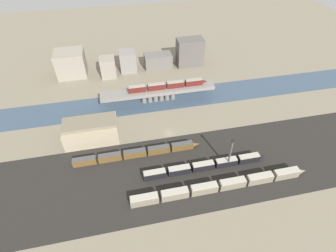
% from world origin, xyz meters
% --- Properties ---
extents(ground_plane, '(400.00, 400.00, 0.00)m').
position_xyz_m(ground_plane, '(0.00, 0.00, 0.00)').
color(ground_plane, gray).
extents(railbed_yard, '(280.00, 42.00, 0.01)m').
position_xyz_m(railbed_yard, '(0.00, -24.00, 0.00)').
color(railbed_yard, '#282623').
rests_on(railbed_yard, ground).
extents(river_water, '(320.00, 19.65, 0.01)m').
position_xyz_m(river_water, '(0.00, 27.70, 0.00)').
color(river_water, '#3D5166').
rests_on(river_water, ground).
extents(bridge, '(63.06, 8.06, 7.56)m').
position_xyz_m(bridge, '(-0.00, 27.70, 5.84)').
color(bridge, gray).
rests_on(bridge, ground).
extents(train_on_bridge, '(44.47, 2.60, 3.63)m').
position_xyz_m(train_on_bridge, '(5.39, 27.70, 9.33)').
color(train_on_bridge, '#5B1E19').
rests_on(train_on_bridge, bridge).
extents(train_yard_near, '(73.34, 3.03, 4.04)m').
position_xyz_m(train_yard_near, '(13.52, -35.82, 1.99)').
color(train_yard_near, gray).
rests_on(train_yard_near, ground).
extents(train_yard_mid, '(54.35, 2.83, 3.58)m').
position_xyz_m(train_yard_mid, '(10.65, -24.78, 1.76)').
color(train_yard_mid, black).
rests_on(train_yard_mid, ground).
extents(train_yard_far, '(56.96, 2.67, 3.54)m').
position_xyz_m(train_yard_far, '(-16.81, -11.50, 1.73)').
color(train_yard_far, brown).
rests_on(train_yard_far, ground).
extents(warehouse_building, '(24.72, 14.76, 10.26)m').
position_xyz_m(warehouse_building, '(-36.44, 4.72, 4.88)').
color(warehouse_building, tan).
rests_on(warehouse_building, ground).
extents(signal_tower, '(1.00, 0.77, 16.22)m').
position_xyz_m(signal_tower, '(20.24, -25.80, 8.20)').
color(signal_tower, '#4C4C51').
rests_on(signal_tower, ground).
extents(city_block_far_left, '(17.68, 15.12, 15.88)m').
position_xyz_m(city_block_far_left, '(-48.60, 66.77, 7.94)').
color(city_block_far_left, gray).
rests_on(city_block_far_left, ground).
extents(city_block_left, '(9.22, 9.50, 12.50)m').
position_xyz_m(city_block_left, '(-26.05, 60.15, 6.25)').
color(city_block_left, gray).
rests_on(city_block_left, ground).
extents(city_block_center, '(10.25, 10.83, 13.07)m').
position_xyz_m(city_block_center, '(-13.24, 65.06, 6.53)').
color(city_block_center, gray).
rests_on(city_block_center, ground).
extents(city_block_right, '(17.84, 9.63, 8.92)m').
position_xyz_m(city_block_right, '(6.80, 65.51, 4.46)').
color(city_block_right, slate).
rests_on(city_block_right, ground).
extents(city_block_far_right, '(17.15, 10.10, 17.95)m').
position_xyz_m(city_block_far_right, '(28.07, 64.10, 8.98)').
color(city_block_far_right, '#605B56').
rests_on(city_block_far_right, ground).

